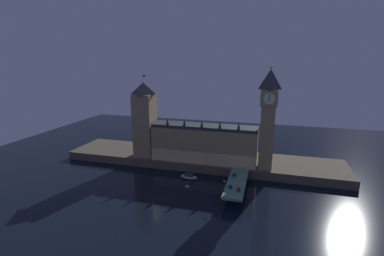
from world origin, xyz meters
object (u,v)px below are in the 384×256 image
(car_northbound_trail, at_px, (230,187))
(boat_upstream, at_px, (189,177))
(street_lamp_near, at_px, (224,184))
(car_northbound_lead, at_px, (234,175))
(clock_tower, at_px, (268,116))
(pedestrian_near_rail, at_px, (226,186))
(pedestrian_mid_walk, at_px, (246,179))
(victoria_tower, at_px, (145,120))
(car_southbound_lead, at_px, (239,190))

(car_northbound_trail, xyz_separation_m, boat_upstream, (-32.24, 21.32, -6.52))
(street_lamp_near, bearing_deg, car_northbound_trail, 60.07)
(car_northbound_lead, bearing_deg, clock_tower, 49.73)
(boat_upstream, bearing_deg, car_northbound_trail, -33.48)
(car_northbound_trail, bearing_deg, pedestrian_near_rail, 170.83)
(pedestrian_mid_walk, bearing_deg, victoria_tower, 160.19)
(car_northbound_lead, height_order, boat_upstream, car_northbound_lead)
(car_northbound_trail, bearing_deg, pedestrian_mid_walk, 60.20)
(car_northbound_lead, bearing_deg, car_northbound_trail, -90.00)
(victoria_tower, distance_m, car_northbound_lead, 84.34)
(clock_tower, bearing_deg, pedestrian_near_rail, -118.21)
(clock_tower, distance_m, victoria_tower, 94.88)
(victoria_tower, relative_size, pedestrian_near_rail, 38.52)
(clock_tower, xyz_separation_m, car_southbound_lead, (-13.84, -43.28, -36.36))
(car_northbound_lead, relative_size, pedestrian_mid_walk, 2.65)
(clock_tower, relative_size, car_northbound_trail, 17.15)
(pedestrian_near_rail, height_order, pedestrian_mid_walk, pedestrian_near_rail)
(car_southbound_lead, distance_m, street_lamp_near, 9.34)
(car_southbound_lead, bearing_deg, car_northbound_lead, 104.00)
(car_southbound_lead, relative_size, street_lamp_near, 0.66)
(clock_tower, relative_size, pedestrian_near_rail, 42.63)
(clock_tower, xyz_separation_m, pedestrian_mid_walk, (-11.25, -27.15, -36.13))
(clock_tower, relative_size, pedestrian_mid_walk, 43.66)
(pedestrian_near_rail, bearing_deg, pedestrian_mid_walk, 51.77)
(car_northbound_lead, relative_size, pedestrian_near_rail, 2.59)
(pedestrian_mid_walk, height_order, boat_upstream, pedestrian_mid_walk)
(car_southbound_lead, bearing_deg, victoria_tower, 150.24)
(clock_tower, xyz_separation_m, car_northbound_lead, (-19.03, -22.47, -36.34))
(car_northbound_lead, relative_size, boat_upstream, 0.34)
(car_southbound_lead, height_order, boat_upstream, car_southbound_lead)
(clock_tower, height_order, pedestrian_mid_walk, clock_tower)
(pedestrian_near_rail, bearing_deg, street_lamp_near, -94.07)
(pedestrian_mid_walk, bearing_deg, car_northbound_trail, -119.80)
(pedestrian_mid_walk, relative_size, street_lamp_near, 0.24)
(clock_tower, distance_m, boat_upstream, 69.60)
(car_northbound_trail, bearing_deg, car_northbound_lead, 90.00)
(car_northbound_trail, bearing_deg, victoria_tower, 149.99)
(pedestrian_near_rail, bearing_deg, car_northbound_trail, -9.17)
(street_lamp_near, bearing_deg, victoria_tower, 146.05)
(car_southbound_lead, bearing_deg, pedestrian_near_rail, 159.18)
(car_northbound_lead, distance_m, car_southbound_lead, 21.45)
(boat_upstream, bearing_deg, car_southbound_lead, -32.52)
(pedestrian_near_rail, height_order, street_lamp_near, street_lamp_near)
(car_northbound_lead, xyz_separation_m, boat_upstream, (-32.24, 3.05, -6.53))
(street_lamp_near, height_order, boat_upstream, street_lamp_near)
(pedestrian_mid_walk, height_order, street_lamp_near, street_lamp_near)
(pedestrian_mid_walk, distance_m, street_lamp_near, 21.93)
(car_northbound_lead, xyz_separation_m, pedestrian_mid_walk, (7.78, -4.68, 0.21))
(victoria_tower, xyz_separation_m, street_lamp_near, (72.44, -48.77, -24.35))
(victoria_tower, bearing_deg, car_northbound_lead, -18.54)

